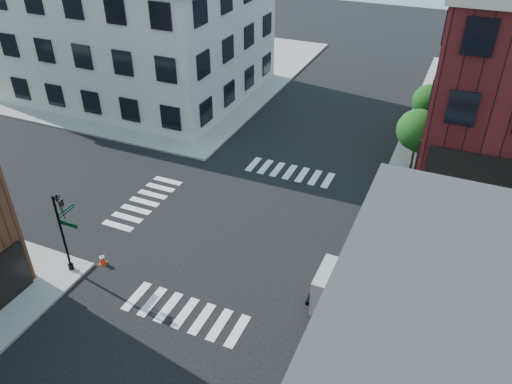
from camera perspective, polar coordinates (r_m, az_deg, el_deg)
The scene contains 8 objects.
ground at distance 28.63m, azimuth -1.01°, elevation -4.29°, with size 120.00×120.00×0.00m, color black.
sidewalk_nw at distance 54.49m, azimuth -12.39°, elevation 13.78°, with size 30.00×30.00×0.15m, color gray.
building_nw at distance 47.97m, azimuth -14.60°, elevation 17.72°, with size 22.00×16.00×11.00m, color beige.
tree_near at distance 33.83m, azimuth 18.05°, elevation 6.52°, with size 2.69×2.69×4.49m.
tree_far at distance 39.46m, azimuth 19.24°, elevation 9.62°, with size 2.43×2.43×4.07m.
signal_pole at distance 25.91m, azimuth -21.16°, elevation -3.57°, with size 1.29×1.24×4.60m.
box_truck at distance 22.70m, azimuth 16.46°, elevation -12.10°, with size 7.53×2.41×3.39m.
traffic_cone at distance 27.33m, azimuth -17.17°, elevation -7.31°, with size 0.44×0.44×0.67m.
Camera 1 is at (9.57, -20.67, 17.35)m, focal length 35.00 mm.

